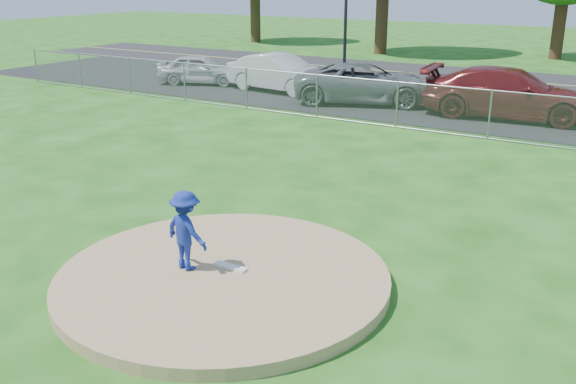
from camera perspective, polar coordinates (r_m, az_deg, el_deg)
name	(u,v)px	position (r m, az deg, el deg)	size (l,w,h in m)	color
ground	(433,149)	(19.02, 12.80, 3.74)	(120.00, 120.00, 0.00)	#184E11
pitchers_mound	(223,278)	(10.57, -5.76, -7.61)	(5.40, 5.40, 0.20)	#9C7E55
pitching_rubber	(231,267)	(10.66, -5.13, -6.63)	(0.60, 0.15, 0.04)	white
chain_link_fence	(457,112)	(20.71, 14.81, 6.93)	(40.00, 0.06, 1.50)	gray
parking_lot	(493,111)	(25.12, 17.80, 6.91)	(50.00, 8.00, 0.01)	black
street	(537,83)	(32.35, 21.22, 9.02)	(60.00, 7.00, 0.01)	black
traffic_signal_left	(350,5)	(32.91, 5.56, 16.21)	(1.28, 0.20, 5.60)	black
pitcher	(186,230)	(10.48, -9.06, -3.39)	(0.86, 0.49, 1.33)	navy
traffic_cone	(309,90)	(25.99, 1.85, 9.08)	(0.41, 0.41, 0.80)	orange
parked_car_silver	(201,69)	(30.10, -7.77, 10.76)	(1.57, 3.91, 1.33)	silver
parked_car_white	(280,73)	(27.82, -0.72, 10.53)	(1.67, 4.78, 1.57)	silver
parked_car_gray	(366,83)	(25.44, 6.91, 9.57)	(2.53, 5.49, 1.52)	slate
parked_car_darkred	(510,93)	(23.80, 19.09, 8.29)	(2.41, 5.93, 1.72)	maroon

